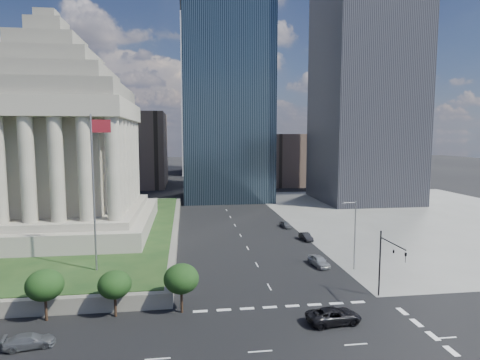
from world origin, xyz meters
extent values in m
plane|color=black|center=(0.00, 100.00, 0.00)|extent=(500.00, 500.00, 0.00)
cube|color=slate|center=(46.00, 60.00, 0.01)|extent=(68.00, 90.00, 0.03)
cylinder|color=slate|center=(-22.00, 24.00, 11.90)|extent=(0.24, 0.24, 20.00)
cube|color=maroon|center=(-20.80, 24.00, 20.40)|extent=(2.40, 0.05, 1.60)
cube|color=black|center=(2.00, 95.00, 30.00)|extent=(26.00, 26.00, 60.00)
cube|color=black|center=(42.00, 85.00, 50.00)|extent=(26.00, 28.00, 100.00)
cube|color=brown|center=(32.00, 130.00, 10.00)|extent=(20.00, 30.00, 20.00)
cube|color=brown|center=(-30.00, 130.00, 14.00)|extent=(24.00, 30.00, 28.00)
cylinder|color=black|center=(12.50, 15.50, 4.00)|extent=(0.18, 0.18, 8.00)
cylinder|color=black|center=(12.50, 12.75, 7.20)|extent=(0.14, 5.50, 0.14)
cube|color=black|center=(12.50, 10.00, 6.40)|extent=(0.30, 0.30, 1.10)
cylinder|color=slate|center=(13.50, 25.00, 5.00)|extent=(0.16, 0.16, 10.00)
cylinder|color=slate|center=(12.60, 25.00, 9.80)|extent=(1.80, 0.12, 0.12)
cube|color=slate|center=(11.70, 25.00, 9.70)|extent=(0.50, 0.22, 0.14)
imported|color=black|center=(4.52, 9.37, 0.79)|extent=(5.91, 3.18, 1.58)
imported|color=#525559|center=(-24.67, 8.50, 0.64)|extent=(4.64, 2.50, 1.28)
imported|color=gray|center=(9.00, 27.17, 0.79)|extent=(4.85, 2.52, 1.58)
imported|color=black|center=(11.50, 41.83, 0.67)|extent=(4.17, 1.80, 1.33)
imported|color=#515358|center=(10.30, 52.44, 0.66)|extent=(4.08, 2.12, 1.32)
camera|label=1|loc=(-10.34, -28.36, 19.13)|focal=30.00mm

